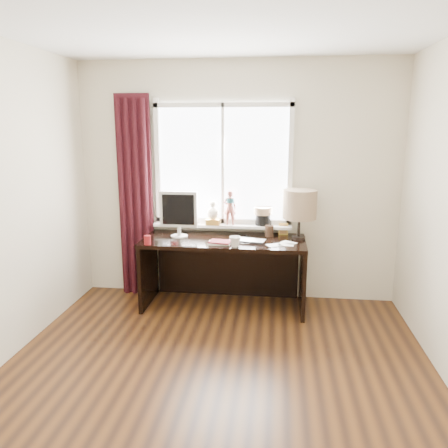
# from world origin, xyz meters

# --- Properties ---
(floor) EXTENTS (3.50, 4.00, 0.00)m
(floor) POSITION_xyz_m (0.00, 0.00, 0.00)
(floor) COLOR #522D12
(floor) RESTS_ON ground
(ceiling) EXTENTS (3.50, 4.00, 0.00)m
(ceiling) POSITION_xyz_m (0.00, 0.00, 2.60)
(ceiling) COLOR white
(ceiling) RESTS_ON wall_back
(wall_back) EXTENTS (3.50, 0.00, 2.60)m
(wall_back) POSITION_xyz_m (0.00, 2.00, 1.30)
(wall_back) COLOR beige
(wall_back) RESTS_ON ground
(wall_front) EXTENTS (3.50, 0.00, 2.60)m
(wall_front) POSITION_xyz_m (0.00, -2.00, 1.30)
(wall_front) COLOR beige
(wall_front) RESTS_ON ground
(laptop) EXTENTS (0.40, 0.30, 0.03)m
(laptop) POSITION_xyz_m (0.16, 1.55, 0.76)
(laptop) COLOR silver
(laptop) RESTS_ON desk
(mug) EXTENTS (0.15, 0.15, 0.11)m
(mug) POSITION_xyz_m (0.05, 1.35, 0.81)
(mug) COLOR white
(mug) RESTS_ON desk
(red_cup) EXTENTS (0.07, 0.07, 0.09)m
(red_cup) POSITION_xyz_m (-0.83, 1.33, 0.80)
(red_cup) COLOR maroon
(red_cup) RESTS_ON desk
(window) EXTENTS (1.52, 0.20, 1.40)m
(window) POSITION_xyz_m (-0.14, 1.95, 1.31)
(window) COLOR white
(window) RESTS_ON ground
(curtain) EXTENTS (0.38, 0.09, 2.25)m
(curtain) POSITION_xyz_m (-1.13, 1.91, 1.12)
(curtain) COLOR black
(curtain) RESTS_ON floor
(desk) EXTENTS (1.70, 0.70, 0.75)m
(desk) POSITION_xyz_m (-0.10, 1.73, 0.51)
(desk) COLOR black
(desk) RESTS_ON floor
(monitor) EXTENTS (0.40, 0.18, 0.49)m
(monitor) POSITION_xyz_m (-0.58, 1.67, 1.03)
(monitor) COLOR beige
(monitor) RESTS_ON desk
(notebook_stack) EXTENTS (0.24, 0.18, 0.03)m
(notebook_stack) POSITION_xyz_m (-0.12, 1.44, 0.77)
(notebook_stack) COLOR beige
(notebook_stack) RESTS_ON desk
(brush_holder) EXTENTS (0.09, 0.09, 0.25)m
(brush_holder) POSITION_xyz_m (0.37, 1.81, 0.81)
(brush_holder) COLOR black
(brush_holder) RESTS_ON desk
(icon_frame) EXTENTS (0.10, 0.02, 0.13)m
(icon_frame) POSITION_xyz_m (0.52, 1.90, 0.81)
(icon_frame) COLOR gold
(icon_frame) RESTS_ON desk
(table_lamp) EXTENTS (0.35, 0.35, 0.52)m
(table_lamp) POSITION_xyz_m (0.68, 1.74, 1.11)
(table_lamp) COLOR black
(table_lamp) RESTS_ON desk
(loose_papers) EXTENTS (0.33, 0.28, 0.00)m
(loose_papers) POSITION_xyz_m (0.52, 1.50, 0.75)
(loose_papers) COLOR white
(loose_papers) RESTS_ON desk
(desk_cables) EXTENTS (0.16, 0.30, 0.01)m
(desk_cables) POSITION_xyz_m (0.12, 1.67, 0.75)
(desk_cables) COLOR black
(desk_cables) RESTS_ON desk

